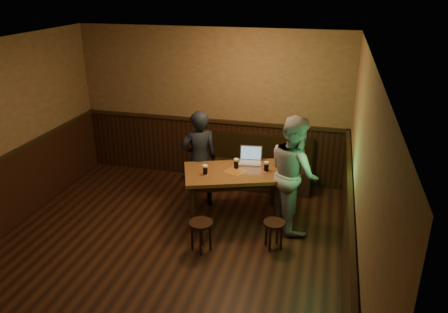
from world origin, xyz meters
TOP-DOWN VIEW (x-y plane):
  - room at (0.00, 0.22)m, footprint 5.04×6.04m
  - bench at (0.80, 2.75)m, footprint 2.20×0.50m
  - pub_table at (0.80, 1.50)m, footprint 1.76×1.36m
  - stool_left at (0.53, 0.52)m, footprint 0.40×0.40m
  - stool_right at (1.51, 0.83)m, footprint 0.38×0.38m
  - pint_left at (0.39, 1.26)m, footprint 0.10×0.10m
  - pint_mid at (0.79, 1.60)m, footprint 0.10×0.10m
  - pint_right at (1.26, 1.60)m, footprint 0.10×0.10m
  - laptop at (0.95, 1.90)m, footprint 0.38×0.31m
  - menu at (1.52, 1.51)m, footprint 0.24×0.19m
  - person_suit at (0.12, 1.81)m, footprint 0.72×0.64m
  - person_grey at (1.68, 1.51)m, footprint 1.00×1.08m

SIDE VIEW (x-z plane):
  - bench at x=0.80m, z-range -0.16..0.79m
  - stool_right at x=1.51m, z-range 0.12..0.54m
  - stool_left at x=0.53m, z-range 0.14..0.59m
  - pub_table at x=0.80m, z-range 0.30..1.14m
  - person_suit at x=0.12m, z-range 0.00..1.65m
  - menu at x=1.52m, z-range 0.83..0.83m
  - person_grey at x=1.68m, z-range 0.00..1.77m
  - laptop at x=0.95m, z-range 0.77..1.02m
  - pint_left at x=0.39m, z-range 0.83..0.98m
  - pint_right at x=1.26m, z-range 0.83..0.98m
  - pint_mid at x=0.79m, z-range 0.83..0.99m
  - room at x=0.00m, z-range -0.22..2.62m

